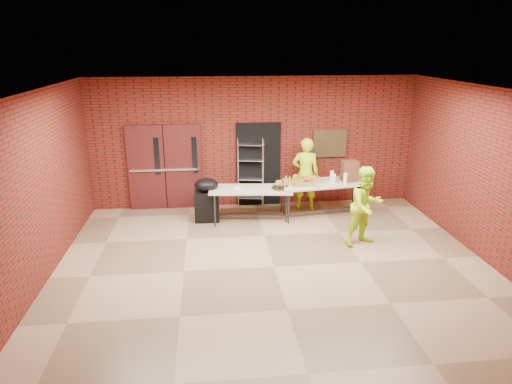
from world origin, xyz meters
TOP-DOWN VIEW (x-y plane):
  - room at (0.00, 0.00)m, footprint 8.08×7.08m
  - double_doors at (-2.20, 3.44)m, footprint 1.78×0.12m
  - dark_doorway at (0.10, 3.46)m, footprint 1.10×0.06m
  - bronze_plaque at (1.90, 3.45)m, footprint 0.85×0.04m
  - wire_rack at (-0.11, 3.32)m, footprint 0.66×0.32m
  - table_left at (-0.20, 2.38)m, footprint 1.95×0.96m
  - table_right at (1.50, 2.50)m, footprint 2.10×1.10m
  - basket_bananas at (0.77, 2.46)m, footprint 0.41×0.32m
  - basket_oranges at (1.26, 2.59)m, footprint 0.41×0.32m
  - basket_apples at (1.03, 2.35)m, footprint 0.49×0.38m
  - muffin_tray at (0.48, 2.32)m, footprint 0.43×0.43m
  - napkin_box at (-0.51, 2.40)m, footprint 0.17×0.11m
  - coffee_dispenser at (2.17, 2.58)m, footprint 0.36×0.32m
  - cup_stack_front at (1.77, 2.44)m, footprint 0.07×0.07m
  - cup_stack_mid at (1.99, 2.32)m, footprint 0.09×0.09m
  - cup_stack_back at (1.73, 2.53)m, footprint 0.09×0.09m
  - covered_grill at (-1.21, 2.50)m, footprint 0.57×0.48m
  - volunteer_woman at (1.21, 3.01)m, footprint 0.73×0.55m
  - volunteer_man at (1.98, 0.82)m, footprint 0.97×0.86m

SIDE VIEW (x-z plane):
  - covered_grill at x=-1.21m, z-range 0.00..1.01m
  - table_left at x=-0.20m, z-range 0.32..1.09m
  - table_right at x=1.50m, z-range 0.34..1.17m
  - napkin_box at x=-0.51m, z-range 0.77..0.83m
  - volunteer_man at x=1.98m, z-range 0.00..1.64m
  - muffin_tray at x=0.48m, z-range 0.77..0.87m
  - wire_rack at x=-0.11m, z-range 0.00..1.73m
  - basket_bananas at x=0.77m, z-range 0.82..0.95m
  - basket_oranges at x=1.26m, z-range 0.82..0.95m
  - basket_apples at x=1.03m, z-range 0.82..0.97m
  - volunteer_woman at x=1.21m, z-range 0.00..1.80m
  - cup_stack_front at x=1.77m, z-range 0.83..1.04m
  - cup_stack_mid at x=1.99m, z-range 0.83..1.09m
  - cup_stack_back at x=1.73m, z-range 0.83..1.09m
  - dark_doorway at x=0.10m, z-range 0.00..2.10m
  - double_doors at x=-2.20m, z-range 0.00..2.10m
  - coffee_dispenser at x=2.17m, z-range 0.83..1.30m
  - bronze_plaque at x=1.90m, z-range 1.20..1.90m
  - room at x=0.00m, z-range -0.04..3.24m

